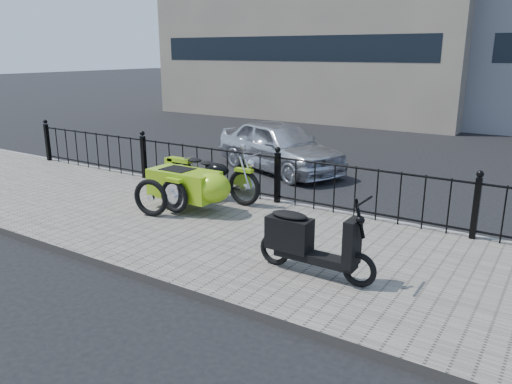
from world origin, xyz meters
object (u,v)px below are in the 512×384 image
Objects in this scene: motorcycle_sidecar at (197,183)px; scooter at (307,242)px; sedan_car at (279,146)px; spare_tire at (151,198)px.

scooter reaches higher than motorcycle_sidecar.
sedan_car is at bearing 97.46° from motorcycle_sidecar.
motorcycle_sidecar is at bearing 64.28° from spare_tire.
motorcycle_sidecar reaches higher than spare_tire.
motorcycle_sidecar is 1.39× the size of scooter.
scooter is 6.24m from sedan_car.
spare_tire is at bearing -157.94° from sedan_car.
spare_tire is 4.61m from sedan_car.
sedan_car reaches higher than motorcycle_sidecar.
sedan_car is (-0.12, 4.60, 0.18)m from spare_tire.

